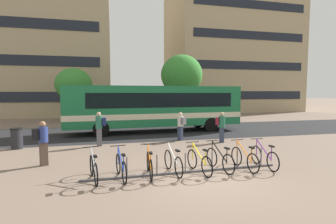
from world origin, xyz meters
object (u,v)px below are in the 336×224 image
object	(u,v)px
parked_bicycle_black_5	(220,160)
street_tree_0	(182,75)
commuter_grey_pack_2	(181,124)
street_tree_1	(74,85)
commuter_black_pack_0	(42,140)
commuter_navy_pack_1	(100,126)
parked_bicycle_yellow_4	(199,162)
commuter_maroon_pack_3	(221,125)
trash_bin	(17,138)
parked_bicycle_blue_1	(121,167)
parked_bicycle_orange_2	(149,165)
city_bus	(154,107)
parked_bicycle_silver_0	(94,169)
parked_bicycle_white_3	(173,162)
parked_bicycle_orange_6	(244,159)
parked_bicycle_purple_7	(264,157)

from	to	relation	value
parked_bicycle_black_5	street_tree_0	distance (m)	16.25
commuter_grey_pack_2	street_tree_1	bearing A→B (deg)	3.29
commuter_black_pack_0	commuter_navy_pack_1	xyz separation A→B (m)	(1.95, 3.11, 0.04)
parked_bicycle_yellow_4	street_tree_0	xyz separation A→B (m)	(3.84, 15.53, 4.09)
commuter_maroon_pack_3	trash_bin	xyz separation A→B (m)	(-10.46, 0.80, -0.45)
commuter_black_pack_0	parked_bicycle_blue_1	bearing A→B (deg)	-64.60
commuter_maroon_pack_3	street_tree_1	world-z (taller)	street_tree_1
parked_bicycle_orange_2	commuter_maroon_pack_3	bearing A→B (deg)	-42.47
parked_bicycle_orange_2	trash_bin	xyz separation A→B (m)	(-5.75, 5.41, 0.13)
street_tree_0	street_tree_1	xyz separation A→B (m)	(-10.23, 1.68, -0.96)
city_bus	commuter_black_pack_0	bearing A→B (deg)	49.43
parked_bicycle_blue_1	street_tree_0	bearing A→B (deg)	-31.13
parked_bicycle_silver_0	parked_bicycle_white_3	distance (m)	2.60
parked_bicycle_blue_1	commuter_navy_pack_1	bearing A→B (deg)	1.01
city_bus	commuter_black_pack_0	distance (m)	9.01
commuter_maroon_pack_3	street_tree_0	size ratio (longest dim) A/B	0.26
city_bus	parked_bicycle_orange_6	xyz separation A→B (m)	(1.69, -9.18, -1.39)
parked_bicycle_purple_7	commuter_navy_pack_1	xyz separation A→B (m)	(-6.06, 5.16, 0.64)
parked_bicycle_purple_7	commuter_navy_pack_1	distance (m)	7.99
city_bus	commuter_grey_pack_2	distance (m)	3.70
city_bus	parked_bicycle_orange_2	size ratio (longest dim) A/B	7.04
commuter_grey_pack_2	parked_bicycle_orange_2	bearing A→B (deg)	125.29
parked_bicycle_yellow_4	commuter_maroon_pack_3	size ratio (longest dim) A/B	1.01
parked_bicycle_orange_2	street_tree_0	xyz separation A→B (m)	(5.56, 15.49, 4.09)
parked_bicycle_yellow_4	commuter_black_pack_0	xyz separation A→B (m)	(-5.46, 2.10, 0.59)
commuter_navy_pack_1	commuter_maroon_pack_3	distance (m)	6.53
trash_bin	street_tree_0	world-z (taller)	street_tree_0
parked_bicycle_orange_6	commuter_black_pack_0	world-z (taller)	commuter_black_pack_0
city_bus	commuter_grey_pack_2	size ratio (longest dim) A/B	7.43
city_bus	commuter_maroon_pack_3	size ratio (longest dim) A/B	7.20
parked_bicycle_black_5	commuter_maroon_pack_3	size ratio (longest dim) A/B	1.01
parked_bicycle_orange_2	commuter_navy_pack_1	size ratio (longest dim) A/B	0.98
parked_bicycle_yellow_4	trash_bin	distance (m)	9.24
parked_bicycle_orange_2	parked_bicycle_white_3	world-z (taller)	same
city_bus	parked_bicycle_blue_1	xyz separation A→B (m)	(-2.68, -9.21, -1.39)
parked_bicycle_white_3	parked_bicycle_purple_7	world-z (taller)	same
commuter_navy_pack_1	commuter_maroon_pack_3	bearing A→B (deg)	171.01
parked_bicycle_blue_1	parked_bicycle_purple_7	xyz separation A→B (m)	(5.19, 0.06, 0.00)
city_bus	parked_bicycle_orange_6	distance (m)	9.44
parked_bicycle_white_3	trash_bin	bearing A→B (deg)	44.21
parked_bicycle_orange_2	parked_bicycle_silver_0	bearing A→B (deg)	94.33
commuter_navy_pack_1	street_tree_1	bearing A→B (deg)	-80.67
parked_bicycle_black_5	commuter_grey_pack_2	xyz separation A→B (m)	(0.16, 5.61, 0.55)
parked_bicycle_orange_2	parked_bicycle_white_3	distance (m)	0.83
parked_bicycle_white_3	commuter_black_pack_0	bearing A→B (deg)	59.95
commuter_black_pack_0	trash_bin	distance (m)	3.93
city_bus	parked_bicycle_blue_1	world-z (taller)	city_bus
city_bus	parked_bicycle_black_5	distance (m)	9.24
parked_bicycle_purple_7	commuter_navy_pack_1	world-z (taller)	commuter_navy_pack_1
parked_bicycle_black_5	parked_bicycle_purple_7	size ratio (longest dim) A/B	0.99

